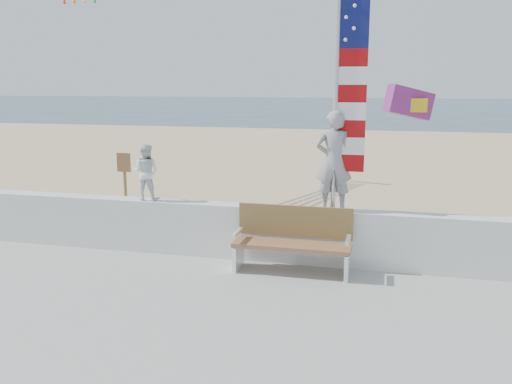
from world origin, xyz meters
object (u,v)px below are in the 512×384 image
child (146,172)px  flag (344,87)px  bench (293,239)px  adult (334,161)px

child → flag: 3.61m
child → bench: (2.64, -0.45, -0.87)m
child → bench: bearing=168.6°
adult → child: 3.20m
child → bench: 2.81m
child → flag: bearing=178.4°
adult → bench: 1.37m
bench → flag: bearing=33.9°
child → flag: (3.31, -0.00, 1.43)m
adult → bench: adult is taller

